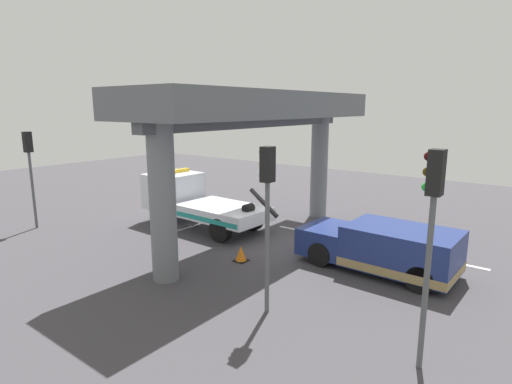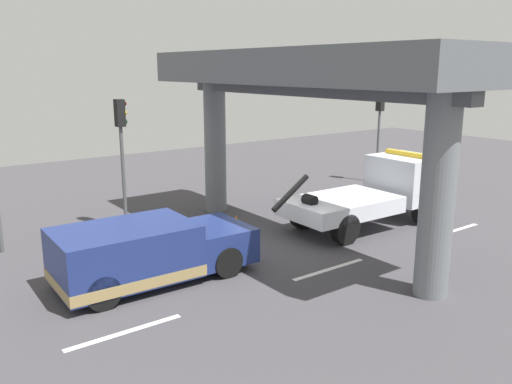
{
  "view_description": "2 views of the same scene",
  "coord_description": "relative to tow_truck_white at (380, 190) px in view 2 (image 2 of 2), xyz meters",
  "views": [
    {
      "loc": [
        -9.06,
        13.07,
        5.42
      ],
      "look_at": [
        1.64,
        -0.85,
        1.81
      ],
      "focal_mm": 29.14,
      "sensor_mm": 36.0,
      "label": 1
    },
    {
      "loc": [
        -9.81,
        -12.05,
        5.46
      ],
      "look_at": [
        -0.65,
        0.29,
        1.82
      ],
      "focal_mm": 36.85,
      "sensor_mm": 36.0,
      "label": 2
    }
  ],
  "objects": [
    {
      "name": "traffic_cone_orange",
      "position": [
        -4.7,
        2.25,
        -0.94
      ],
      "size": [
        0.46,
        0.46,
        0.55
      ],
      "color": "orange",
      "rests_on": "ground"
    },
    {
      "name": "ground_plane",
      "position": [
        -4.65,
        0.02,
        -1.25
      ],
      "size": [
        60.0,
        40.0,
        0.1
      ],
      "primitive_type": "cube",
      "color": "#423F44"
    },
    {
      "name": "lane_stripe_east",
      "position": [
        1.35,
        -2.24,
        -1.2
      ],
      "size": [
        2.6,
        0.16,
        0.01
      ],
      "primitive_type": "cube",
      "color": "silver",
      "rests_on": "ground"
    },
    {
      "name": "lane_stripe_mid",
      "position": [
        -4.65,
        -2.24,
        -1.2
      ],
      "size": [
        2.6,
        0.16,
        0.01
      ],
      "primitive_type": "cube",
      "color": "silver",
      "rests_on": "ground"
    },
    {
      "name": "overpass_structure",
      "position": [
        -3.81,
        0.02,
        3.87
      ],
      "size": [
        3.6,
        11.85,
        6.0
      ],
      "color": "slate",
      "rests_on": "ground"
    },
    {
      "name": "tow_truck_white",
      "position": [
        0.0,
        0.0,
        0.0
      ],
      "size": [
        7.28,
        2.55,
        2.46
      ],
      "color": "silver",
      "rests_on": "ground"
    },
    {
      "name": "lane_stripe_west",
      "position": [
        -10.65,
        -2.24,
        -1.2
      ],
      "size": [
        2.6,
        0.16,
        0.01
      ],
      "primitive_type": "cube",
      "color": "silver",
      "rests_on": "ground"
    },
    {
      "name": "traffic_light_mid",
      "position": [
        5.37,
        4.73,
        1.97
      ],
      "size": [
        0.39,
        0.32,
        4.36
      ],
      "color": "#515456",
      "rests_on": "ground"
    },
    {
      "name": "traffic_light_far",
      "position": [
        -7.63,
        4.73,
        2.04
      ],
      "size": [
        0.39,
        0.32,
        4.46
      ],
      "color": "#515456",
      "rests_on": "ground"
    },
    {
      "name": "towed_van_green",
      "position": [
        -9.06,
        0.02,
        -0.42
      ],
      "size": [
        5.24,
        2.32,
        1.58
      ],
      "color": "navy",
      "rests_on": "ground"
    }
  ]
}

